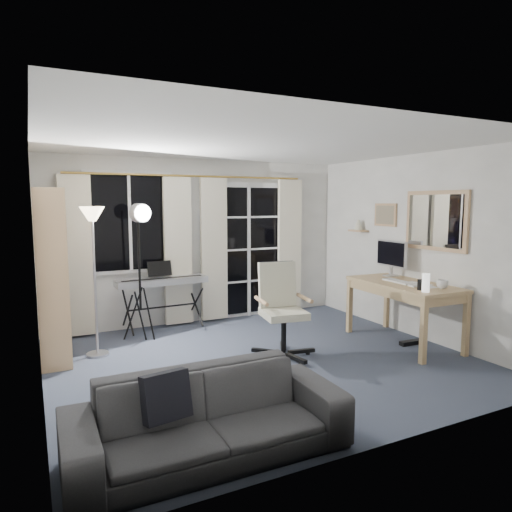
{
  "coord_description": "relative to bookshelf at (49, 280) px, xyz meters",
  "views": [
    {
      "loc": [
        -2.28,
        -4.41,
        1.77
      ],
      "look_at": [
        0.09,
        0.35,
        1.15
      ],
      "focal_mm": 32.0,
      "sensor_mm": 36.0,
      "label": 1
    }
  ],
  "objects": [
    {
      "name": "office_chair",
      "position": [
        2.41,
        -0.96,
        -0.28
      ],
      "size": [
        0.74,
        0.74,
        1.08
      ],
      "rotation": [
        0.0,
        0.0,
        -0.16
      ],
      "color": "black",
      "rests_on": "floor"
    },
    {
      "name": "curtains",
      "position": [
        1.99,
        0.79,
        0.18
      ],
      "size": [
        3.6,
        0.07,
        2.13
      ],
      "color": "gold",
      "rests_on": "floor"
    },
    {
      "name": "wall_mirror",
      "position": [
        4.35,
        -1.44,
        0.64
      ],
      "size": [
        0.04,
        0.94,
        0.74
      ],
      "color": "tan",
      "rests_on": "floor"
    },
    {
      "name": "framed_print",
      "position": [
        4.35,
        -0.54,
        0.69
      ],
      "size": [
        0.03,
        0.42,
        0.32
      ],
      "color": "tan",
      "rests_on": "floor"
    },
    {
      "name": "sofa",
      "position": [
        0.9,
        -2.64,
        -0.53
      ],
      "size": [
        1.95,
        0.59,
        0.76
      ],
      "rotation": [
        0.0,
        0.0,
        -0.01
      ],
      "color": "#2B2B2E",
      "rests_on": "floor"
    },
    {
      "name": "floor",
      "position": [
        2.12,
        -1.09,
        -0.92
      ],
      "size": [
        4.5,
        4.0,
        0.02
      ],
      "primitive_type": "cube",
      "color": "#353C4E",
      "rests_on": "ground"
    },
    {
      "name": "desk",
      "position": [
        4.0,
        -1.3,
        -0.23
      ],
      "size": [
        0.79,
        1.48,
        0.78
      ],
      "rotation": [
        0.0,
        0.0,
        -0.04
      ],
      "color": "tan",
      "rests_on": "floor"
    },
    {
      "name": "french_door",
      "position": [
        2.87,
        0.88,
        0.11
      ],
      "size": [
        1.32,
        0.09,
        2.11
      ],
      "color": "white",
      "rests_on": "floor"
    },
    {
      "name": "studio_light",
      "position": [
        1.09,
        0.27,
        0.53
      ],
      "size": [
        0.39,
        0.4,
        1.8
      ],
      "rotation": [
        0.0,
        0.0,
        0.31
      ],
      "color": "black",
      "rests_on": "floor"
    },
    {
      "name": "desk_clutter",
      "position": [
        3.93,
        -1.53,
        -0.3
      ],
      "size": [
        0.48,
        0.88,
        0.99
      ],
      "rotation": [
        0.0,
        0.0,
        -0.04
      ],
      "color": "white",
      "rests_on": "desk"
    },
    {
      "name": "torchiere_lamp",
      "position": [
        0.48,
        -0.07,
        0.48
      ],
      "size": [
        0.33,
        0.33,
        1.73
      ],
      "rotation": [
        0.0,
        0.0,
        -0.23
      ],
      "color": "#B2B2B7",
      "rests_on": "floor"
    },
    {
      "name": "window",
      "position": [
        1.07,
        0.88,
        0.59
      ],
      "size": [
        1.2,
        0.08,
        1.4
      ],
      "color": "white",
      "rests_on": "floor"
    },
    {
      "name": "monitor",
      "position": [
        4.2,
        -0.85,
        0.16
      ],
      "size": [
        0.19,
        0.56,
        0.49
      ],
      "rotation": [
        0.0,
        0.0,
        -0.04
      ],
      "color": "silver",
      "rests_on": "desk"
    },
    {
      "name": "wall_shelf",
      "position": [
        4.28,
        -0.04,
        0.49
      ],
      "size": [
        0.16,
        0.3,
        0.18
      ],
      "color": "tan",
      "rests_on": "floor"
    },
    {
      "name": "keyboard_piano",
      "position": [
        1.43,
        0.61,
        -0.23
      ],
      "size": [
        1.25,
        0.64,
        0.9
      ],
      "rotation": [
        0.0,
        0.0,
        0.04
      ],
      "color": "black",
      "rests_on": "floor"
    },
    {
      "name": "mug",
      "position": [
        4.1,
        -1.8,
        -0.07
      ],
      "size": [
        0.13,
        0.11,
        0.13
      ],
      "primitive_type": "imported",
      "rotation": [
        0.0,
        0.0,
        -0.04
      ],
      "color": "silver",
      "rests_on": "desk"
    },
    {
      "name": "bookshelf",
      "position": [
        0.0,
        0.0,
        0.0
      ],
      "size": [
        0.32,
        0.9,
        1.93
      ],
      "rotation": [
        0.0,
        0.0,
        -0.01
      ],
      "color": "tan",
      "rests_on": "floor"
    }
  ]
}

